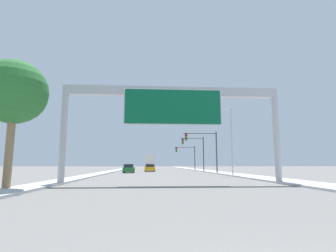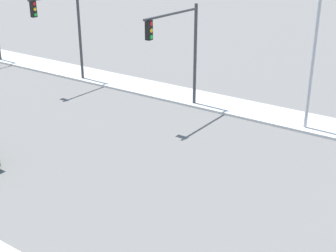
% 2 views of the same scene
% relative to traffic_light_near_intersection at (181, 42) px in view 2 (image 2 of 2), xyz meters
% --- Properties ---
extents(traffic_light_near_intersection, '(5.22, 0.32, 6.46)m').
position_rel_traffic_light_near_intersection_xyz_m(traffic_light_near_intersection, '(0.00, 0.00, 0.00)').
color(traffic_light_near_intersection, '#3D3D3F').
rests_on(traffic_light_near_intersection, ground).
extents(traffic_light_mid_block, '(4.45, 0.32, 6.65)m').
position_rel_traffic_light_near_intersection_xyz_m(traffic_light_mid_block, '(0.30, 10.00, 0.06)').
color(traffic_light_mid_block, '#3D3D3F').
rests_on(traffic_light_mid_block, ground).
extents(street_lamp_right, '(2.41, 0.28, 8.65)m').
position_rel_traffic_light_near_intersection_xyz_m(street_lamp_right, '(1.46, -7.35, 0.67)').
color(street_lamp_right, '#B2B2B7').
rests_on(street_lamp_right, ground).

